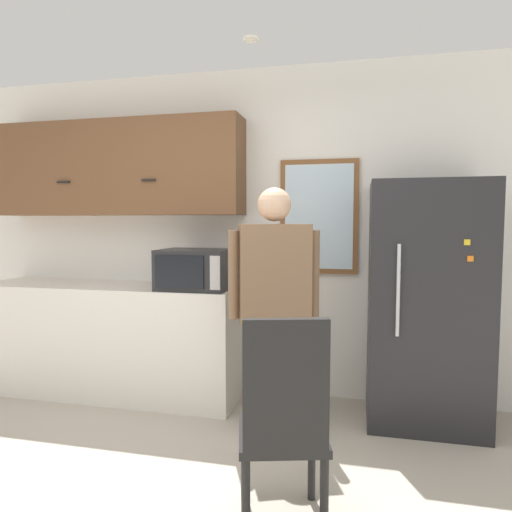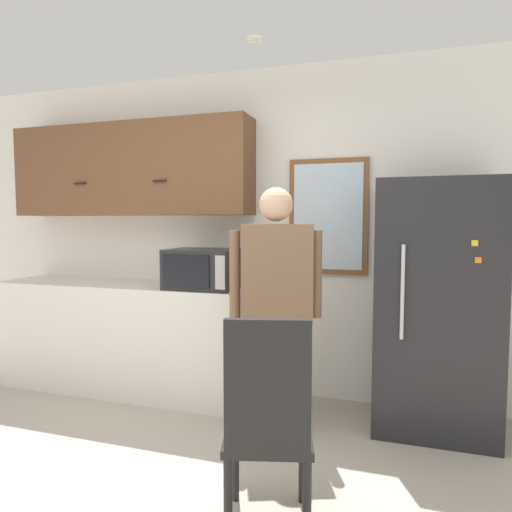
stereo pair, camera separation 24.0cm
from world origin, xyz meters
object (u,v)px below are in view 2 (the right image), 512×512
Objects in this scene: person at (276,286)px; refrigerator at (435,306)px; microwave at (203,269)px; chair at (268,420)px.

refrigerator is (1.02, 0.46, -0.16)m from person.
chair is (0.92, -1.35, -0.53)m from microwave.
chair is at bearing -55.54° from microwave.
chair is (-0.79, -1.41, -0.31)m from refrigerator.
microwave is 1.72m from chair.
microwave is 0.32× the size of person.
refrigerator is at bearing 3.83° from person.
person is (0.70, -0.39, -0.06)m from microwave.
refrigerator is 1.65m from chair.
person is at bearing -91.79° from chair.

